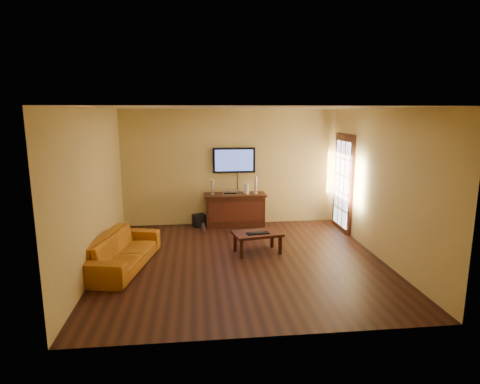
{
  "coord_description": "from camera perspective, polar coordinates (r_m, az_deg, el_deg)",
  "views": [
    {
      "loc": [
        -0.8,
        -6.78,
        2.64
      ],
      "look_at": [
        0.04,
        0.8,
        1.1
      ],
      "focal_mm": 30.0,
      "sensor_mm": 36.0,
      "label": 1
    }
  ],
  "objects": [
    {
      "name": "av_receiver",
      "position": [
        9.23,
        -1.37,
        -0.05
      ],
      "size": [
        0.36,
        0.27,
        0.08
      ],
      "primitive_type": "cube",
      "rotation": [
        0.0,
        0.0,
        -0.11
      ],
      "color": "silver",
      "rests_on": "media_console"
    },
    {
      "name": "television",
      "position": [
        9.34,
        -0.86,
        4.54
      ],
      "size": [
        0.99,
        0.08,
        0.58
      ],
      "color": "black",
      "rests_on": "ground"
    },
    {
      "name": "room_walls",
      "position": [
        7.51,
        -0.18,
        4.13
      ],
      "size": [
        5.0,
        5.0,
        5.0
      ],
      "color": "#D4B667",
      "rests_on": "ground"
    },
    {
      "name": "game_console",
      "position": [
        9.25,
        0.92,
        0.48
      ],
      "size": [
        0.1,
        0.18,
        0.24
      ],
      "primitive_type": "cube",
      "rotation": [
        0.0,
        0.0,
        0.32
      ],
      "color": "white",
      "rests_on": "media_console"
    },
    {
      "name": "coffee_table",
      "position": [
        7.61,
        2.48,
        -6.21
      ],
      "size": [
        0.97,
        0.69,
        0.4
      ],
      "color": "black",
      "rests_on": "ground"
    },
    {
      "name": "french_door",
      "position": [
        9.22,
        14.44,
        1.12
      ],
      "size": [
        0.07,
        1.02,
        2.22
      ],
      "color": "black",
      "rests_on": "ground"
    },
    {
      "name": "speaker_left",
      "position": [
        9.18,
        -3.94,
        0.62
      ],
      "size": [
        0.09,
        0.09,
        0.34
      ],
      "color": "silver",
      "rests_on": "media_console"
    },
    {
      "name": "ground_plane",
      "position": [
        7.32,
        0.36,
        -9.73
      ],
      "size": [
        5.0,
        5.0,
        0.0
      ],
      "primitive_type": "plane",
      "color": "black",
      "rests_on": "ground"
    },
    {
      "name": "bottle",
      "position": [
        9.02,
        -5.26,
        -5.02
      ],
      "size": [
        0.07,
        0.07,
        0.2
      ],
      "color": "white",
      "rests_on": "ground"
    },
    {
      "name": "media_console",
      "position": [
        9.32,
        -0.71,
        -2.57
      ],
      "size": [
        1.42,
        0.54,
        0.77
      ],
      "color": "black",
      "rests_on": "ground"
    },
    {
      "name": "sofa",
      "position": [
        7.21,
        -16.45,
        -7.31
      ],
      "size": [
        0.95,
        2.03,
        0.77
      ],
      "primitive_type": "imported",
      "rotation": [
        0.0,
        0.0,
        1.37
      ],
      "color": "#AA5D12",
      "rests_on": "ground"
    },
    {
      "name": "keyboard",
      "position": [
        7.51,
        2.55,
        -5.86
      ],
      "size": [
        0.44,
        0.22,
        0.03
      ],
      "color": "black",
      "rests_on": "coffee_table"
    },
    {
      "name": "speaker_right",
      "position": [
        9.26,
        2.24,
        0.9
      ],
      "size": [
        0.11,
        0.11,
        0.4
      ],
      "color": "silver",
      "rests_on": "media_console"
    },
    {
      "name": "subwoofer",
      "position": [
        9.42,
        -5.78,
        -4.04
      ],
      "size": [
        0.36,
        0.36,
        0.28
      ],
      "primitive_type": "cube",
      "rotation": [
        0.0,
        0.0,
        0.37
      ],
      "color": "black",
      "rests_on": "ground"
    }
  ]
}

